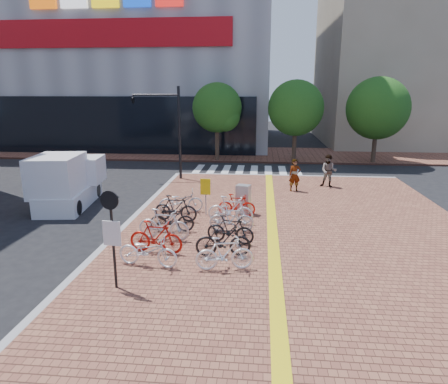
# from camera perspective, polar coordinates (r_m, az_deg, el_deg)

# --- Properties ---
(ground) EXTENTS (120.00, 120.00, 0.00)m
(ground) POSITION_cam_1_polar(r_m,az_deg,el_deg) (14.77, -0.83, -7.56)
(ground) COLOR black
(ground) RESTS_ON ground
(sidewalk) EXTENTS (14.00, 34.00, 0.15)m
(sidewalk) POSITION_cam_1_polar(r_m,az_deg,el_deg) (10.30, 13.58, -17.96)
(sidewalk) COLOR brown
(sidewalk) RESTS_ON ground
(tactile_strip) EXTENTS (0.40, 34.00, 0.01)m
(tactile_strip) POSITION_cam_1_polar(r_m,az_deg,el_deg) (10.16, 7.74, -17.61)
(tactile_strip) COLOR yellow
(tactile_strip) RESTS_ON sidewalk
(kerb_west) EXTENTS (0.25, 34.00, 0.15)m
(kerb_west) POSITION_cam_1_polar(r_m,az_deg,el_deg) (11.58, -24.67, -15.06)
(kerb_west) COLOR gray
(kerb_west) RESTS_ON ground
(kerb_north) EXTENTS (14.00, 0.25, 0.15)m
(kerb_north) POSITION_cam_1_polar(r_m,az_deg,el_deg) (26.23, 8.59, 2.24)
(kerb_north) COLOR gray
(kerb_north) RESTS_ON ground
(far_sidewalk) EXTENTS (70.00, 8.00, 0.15)m
(far_sidewalk) POSITION_cam_1_polar(r_m,az_deg,el_deg) (35.07, 2.93, 5.42)
(far_sidewalk) COLOR brown
(far_sidewalk) RESTS_ON ground
(department_store) EXTENTS (36.00, 24.27, 28.00)m
(department_store) POSITION_cam_1_polar(r_m,az_deg,el_deg) (49.54, -16.77, 23.64)
(department_store) COLOR gray
(department_store) RESTS_ON ground
(building_beige) EXTENTS (20.00, 18.00, 18.00)m
(building_beige) POSITION_cam_1_polar(r_m,az_deg,el_deg) (48.63, 26.51, 17.04)
(building_beige) COLOR gray
(building_beige) RESTS_ON ground
(crosswalk) EXTENTS (7.50, 4.00, 0.01)m
(crosswalk) POSITION_cam_1_polar(r_m,az_deg,el_deg) (28.18, 3.30, 3.07)
(crosswalk) COLOR silver
(crosswalk) RESTS_ON ground
(street_trees) EXTENTS (16.20, 4.60, 6.35)m
(street_trees) POSITION_cam_1_polar(r_m,az_deg,el_deg) (31.30, 12.17, 11.46)
(street_trees) COLOR #38281E
(street_trees) RESTS_ON far_sidewalk
(bike_0) EXTENTS (2.01, 0.93, 1.02)m
(bike_0) POSITION_cam_1_polar(r_m,az_deg,el_deg) (12.77, -10.83, -8.25)
(bike_0) COLOR white
(bike_0) RESTS_ON sidewalk
(bike_1) EXTENTS (1.93, 0.75, 1.13)m
(bike_1) POSITION_cam_1_polar(r_m,az_deg,el_deg) (13.71, -9.72, -6.35)
(bike_1) COLOR #A9140C
(bike_1) RESTS_ON sidewalk
(bike_2) EXTENTS (2.00, 0.79, 1.17)m
(bike_2) POSITION_cam_1_polar(r_m,az_deg,el_deg) (14.82, -8.62, -4.61)
(bike_2) COLOR silver
(bike_2) RESTS_ON sidewalk
(bike_3) EXTENTS (1.76, 0.64, 1.04)m
(bike_3) POSITION_cam_1_polar(r_m,az_deg,el_deg) (15.61, -7.46, -3.85)
(bike_3) COLOR black
(bike_3) RESTS_ON sidewalk
(bike_4) EXTENTS (1.91, 0.75, 1.12)m
(bike_4) POSITION_cam_1_polar(r_m,az_deg,el_deg) (16.85, -6.94, -2.32)
(bike_4) COLOR black
(bike_4) RESTS_ON sidewalk
(bike_5) EXTENTS (2.07, 1.07, 1.03)m
(bike_5) POSITION_cam_1_polar(r_m,az_deg,el_deg) (18.06, -6.16, -1.29)
(bike_5) COLOR silver
(bike_5) RESTS_ON sidewalk
(bike_6) EXTENTS (1.85, 0.82, 1.07)m
(bike_6) POSITION_cam_1_polar(r_m,az_deg,el_deg) (12.27, 0.08, -8.79)
(bike_6) COLOR white
(bike_6) RESTS_ON sidewalk
(bike_7) EXTENTS (1.89, 0.75, 1.10)m
(bike_7) POSITION_cam_1_polar(r_m,az_deg,el_deg) (13.24, -0.12, -6.96)
(bike_7) COLOR black
(bike_7) RESTS_ON sidewalk
(bike_8) EXTENTS (1.80, 0.81, 1.04)m
(bike_8) POSITION_cam_1_polar(r_m,az_deg,el_deg) (14.34, 0.90, -5.37)
(bike_8) COLOR black
(bike_8) RESTS_ON sidewalk
(bike_9) EXTENTS (1.75, 0.53, 1.04)m
(bike_9) POSITION_cam_1_polar(r_m,az_deg,el_deg) (15.51, 1.07, -3.83)
(bike_9) COLOR silver
(bike_9) RESTS_ON sidewalk
(bike_10) EXTENTS (1.96, 0.78, 1.15)m
(bike_10) POSITION_cam_1_polar(r_m,az_deg,el_deg) (16.45, 0.93, -2.57)
(bike_10) COLOR white
(bike_10) RESTS_ON sidewalk
(bike_11) EXTENTS (1.67, 0.55, 0.99)m
(bike_11) POSITION_cam_1_polar(r_m,az_deg,el_deg) (17.45, 1.82, -1.85)
(bike_11) COLOR red
(bike_11) RESTS_ON sidewalk
(pedestrian_a) EXTENTS (0.71, 0.53, 1.76)m
(pedestrian_a) POSITION_cam_1_polar(r_m,az_deg,el_deg) (21.99, 10.07, 2.37)
(pedestrian_a) COLOR gray
(pedestrian_a) RESTS_ON sidewalk
(pedestrian_b) EXTENTS (1.07, 0.94, 1.84)m
(pedestrian_b) POSITION_cam_1_polar(r_m,az_deg,el_deg) (23.36, 14.73, 2.93)
(pedestrian_b) COLOR #4C5461
(pedestrian_b) RESTS_ON sidewalk
(utility_box) EXTENTS (0.70, 0.59, 1.30)m
(utility_box) POSITION_cam_1_polar(r_m,az_deg,el_deg) (17.76, 2.78, -1.05)
(utility_box) COLOR #B3B3B8
(utility_box) RESTS_ON sidewalk
(yellow_sign) EXTENTS (0.44, 0.10, 1.63)m
(yellow_sign) POSITION_cam_1_polar(r_m,az_deg,el_deg) (17.45, -2.66, 0.30)
(yellow_sign) COLOR #B7B7BC
(yellow_sign) RESTS_ON sidewalk
(notice_sign) EXTENTS (0.52, 0.15, 2.81)m
(notice_sign) POSITION_cam_1_polar(r_m,az_deg,el_deg) (11.18, -15.75, -4.96)
(notice_sign) COLOR black
(notice_sign) RESTS_ON sidewalk
(traffic_light_pole) EXTENTS (3.00, 1.16, 5.60)m
(traffic_light_pole) POSITION_cam_1_polar(r_m,az_deg,el_deg) (24.88, -9.40, 10.72)
(traffic_light_pole) COLOR black
(traffic_light_pole) RESTS_ON sidewalk
(box_truck) EXTENTS (2.49, 4.70, 2.60)m
(box_truck) POSITION_cam_1_polar(r_m,az_deg,el_deg) (20.68, -21.40, 1.39)
(box_truck) COLOR silver
(box_truck) RESTS_ON ground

